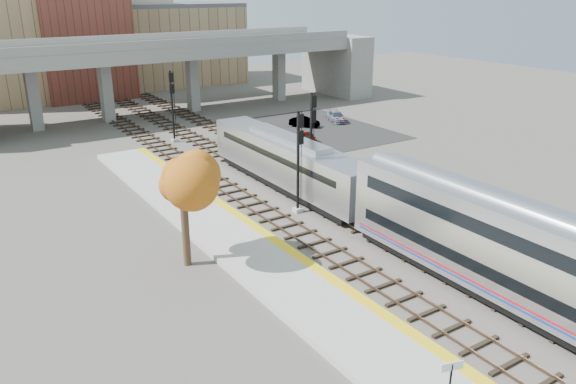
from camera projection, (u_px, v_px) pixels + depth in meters
ground at (395, 255)px, 33.75m from camera, size 160.00×160.00×0.00m
platform at (294, 285)px, 29.99m from camera, size 4.50×60.00×0.35m
yellow_strip at (323, 273)px, 30.90m from camera, size 0.70×60.00×0.01m
tracks at (293, 191)px, 44.04m from camera, size 10.70×95.00×0.25m
overpass at (176, 66)px, 69.69m from camera, size 54.00×12.00×9.50m
buildings_far at (97, 38)px, 84.08m from camera, size 43.00×21.00×20.60m
parking_lot at (314, 130)px, 62.94m from camera, size 14.00×18.00×0.04m
locomotive at (288, 161)px, 43.97m from camera, size 3.02×19.05×4.10m
coach at (553, 271)px, 26.00m from camera, size 3.03×25.00×5.00m
signal_mast_near at (299, 163)px, 38.83m from camera, size 0.60×0.64×7.31m
signal_mast_mid at (311, 140)px, 44.23m from camera, size 0.60×0.64×7.50m
signal_mast_far at (172, 107)px, 56.87m from camera, size 0.60×0.64×7.28m
station_sign at (451, 377)px, 20.18m from camera, size 0.88×0.31×2.27m
tree at (182, 180)px, 30.79m from camera, size 3.60×3.60×6.99m
car_a at (309, 138)px, 57.04m from camera, size 2.58×3.67×1.16m
car_b at (304, 122)px, 63.96m from camera, size 3.02×3.47×1.13m
car_c at (336, 117)px, 66.51m from camera, size 2.82×4.29×1.16m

